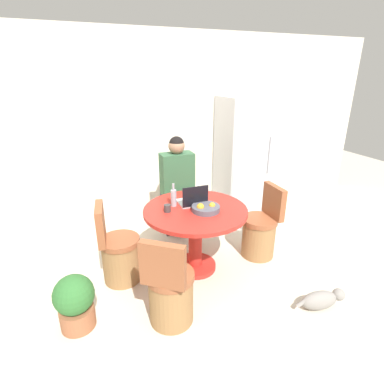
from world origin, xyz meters
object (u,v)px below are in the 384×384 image
(bottle, at_px, (174,197))
(cat, at_px, (321,300))
(potted_plant, at_px, (75,301))
(chair_left_side, at_px, (119,255))
(fruit_bowl, at_px, (206,208))
(refrigerator, at_px, (244,157))
(chair_near_left_corner, at_px, (170,293))
(person_seated, at_px, (176,184))
(dining_table, at_px, (195,225))
(laptop, at_px, (193,200))
(chair_right_side, at_px, (260,232))

(bottle, distance_m, cat, 1.72)
(potted_plant, bearing_deg, chair_left_side, 49.67)
(chair_left_side, xyz_separation_m, fruit_bowl, (0.89, -0.17, 0.46))
(refrigerator, xyz_separation_m, chair_near_left_corner, (-1.72, -1.82, -0.58))
(chair_near_left_corner, height_order, person_seated, person_seated)
(fruit_bowl, bearing_deg, dining_table, 130.94)
(chair_left_side, relative_size, laptop, 3.04)
(person_seated, height_order, potted_plant, person_seated)
(refrigerator, relative_size, chair_right_side, 2.03)
(dining_table, distance_m, fruit_bowl, 0.25)
(chair_left_side, xyz_separation_m, potted_plant, (-0.44, -0.52, -0.03))
(refrigerator, distance_m, dining_table, 1.73)
(dining_table, relative_size, chair_right_side, 1.26)
(refrigerator, height_order, cat, refrigerator)
(dining_table, height_order, chair_near_left_corner, chair_near_left_corner)
(bottle, relative_size, potted_plant, 0.50)
(dining_table, xyz_separation_m, laptop, (0.01, 0.12, 0.23))
(fruit_bowl, distance_m, bottle, 0.36)
(laptop, height_order, potted_plant, laptop)
(person_seated, relative_size, laptop, 4.76)
(dining_table, relative_size, bottle, 4.35)
(chair_near_left_corner, xyz_separation_m, chair_left_side, (-0.33, 0.74, 0.00))
(chair_near_left_corner, bearing_deg, laptop, -86.34)
(fruit_bowl, bearing_deg, potted_plant, -165.57)
(chair_near_left_corner, bearing_deg, bottle, -73.70)
(fruit_bowl, relative_size, cat, 0.60)
(person_seated, xyz_separation_m, cat, (0.82, -1.77, -0.64))
(cat, height_order, potted_plant, potted_plant)
(chair_left_side, relative_size, potted_plant, 1.73)
(person_seated, distance_m, cat, 2.06)
(dining_table, distance_m, laptop, 0.26)
(chair_near_left_corner, xyz_separation_m, person_seated, (0.52, 1.42, 0.44))
(bottle, distance_m, potted_plant, 1.33)
(bottle, bearing_deg, dining_table, -38.29)
(refrigerator, distance_m, potted_plant, 3.01)
(dining_table, xyz_separation_m, bottle, (-0.19, 0.15, 0.28))
(chair_near_left_corner, relative_size, bottle, 3.45)
(laptop, bearing_deg, chair_right_side, 170.26)
(refrigerator, relative_size, chair_left_side, 2.03)
(fruit_bowl, bearing_deg, chair_near_left_corner, -134.77)
(chair_right_side, relative_size, chair_left_side, 1.00)
(chair_right_side, height_order, fruit_bowl, chair_right_side)
(potted_plant, bearing_deg, cat, -15.15)
(potted_plant, bearing_deg, laptop, 23.45)
(refrigerator, distance_m, fruit_bowl, 1.71)
(person_seated, relative_size, fruit_bowl, 4.65)
(dining_table, relative_size, potted_plant, 2.18)
(person_seated, relative_size, bottle, 5.40)
(refrigerator, bearing_deg, potted_plant, -147.25)
(chair_left_side, xyz_separation_m, person_seated, (0.85, 0.68, 0.44))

